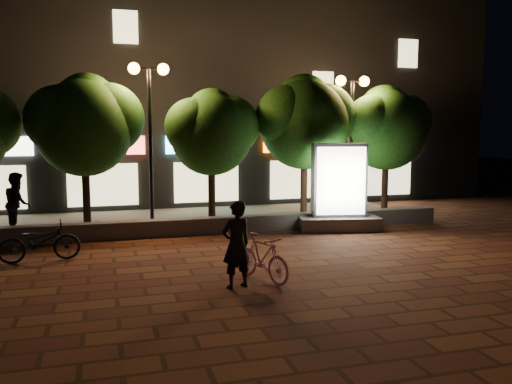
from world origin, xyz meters
name	(u,v)px	position (x,y,z in m)	size (l,w,h in m)	color
ground	(237,266)	(0.00, 0.00, 0.00)	(80.00, 80.00, 0.00)	brown
retaining_wall	(205,226)	(0.00, 4.00, 0.25)	(16.00, 0.45, 0.50)	slate
sidewalk	(192,219)	(0.00, 6.50, 0.04)	(16.00, 5.00, 0.08)	slate
building_block	(168,90)	(-0.01, 12.99, 5.00)	(28.00, 8.12, 11.30)	black
tree_left	(85,122)	(-3.45, 5.46, 3.44)	(3.60, 3.00, 4.89)	black
tree_mid	(212,129)	(0.55, 5.46, 3.22)	(3.24, 2.70, 4.50)	black
tree_right	(305,119)	(3.86, 5.46, 3.57)	(3.72, 3.10, 5.07)	black
tree_far_right	(387,125)	(7.05, 5.46, 3.37)	(3.48, 2.90, 4.76)	black
street_lamp_left	(149,103)	(-1.50, 5.20, 4.03)	(1.26, 0.36, 5.18)	black
street_lamp_right	(352,110)	(5.50, 5.20, 3.89)	(1.26, 0.36, 4.98)	black
ad_kiosk	(339,195)	(4.25, 3.50, 1.12)	(2.75, 1.75, 2.77)	slate
scooter_pink	(262,257)	(0.24, -1.30, 0.50)	(0.47, 1.66, 1.00)	pink
rider	(236,244)	(-0.41, -1.66, 0.90)	(0.65, 0.43, 1.80)	black
scooter_parked	(39,242)	(-4.50, 1.74, 0.50)	(0.66, 1.89, 0.99)	black
pedestrian	(18,203)	(-5.46, 5.14, 1.01)	(0.91, 0.71, 1.87)	black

